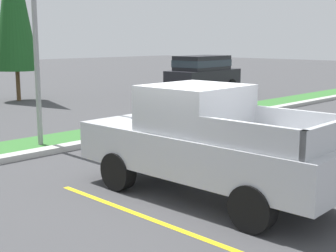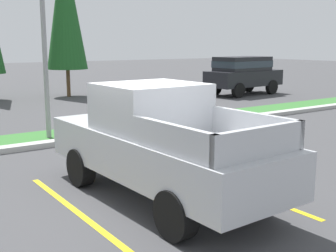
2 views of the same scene
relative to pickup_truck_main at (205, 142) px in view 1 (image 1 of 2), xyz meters
name	(u,v)px [view 1 (image 1 of 2)]	position (x,y,z in m)	size (l,w,h in m)	color
ground_plane	(191,196)	(-0.21, 0.16, -1.04)	(120.00, 120.00, 0.00)	#424244
parking_line_near	(147,218)	(-1.55, -0.05, -1.04)	(0.12, 4.80, 0.01)	yellow
parking_line_far	(253,179)	(1.55, -0.05, -1.04)	(0.12, 4.80, 0.01)	yellow
curb_strip	(48,151)	(-0.21, 5.16, -0.97)	(56.00, 0.40, 0.15)	#B2B2AD
grass_median	(27,146)	(-0.21, 6.26, -1.01)	(56.00, 1.80, 0.06)	#387533
pickup_truck_main	(205,142)	(0.00, 0.00, 0.00)	(2.10, 5.29, 2.10)	black
suv_distant	(203,72)	(13.08, 11.15, 0.20)	(4.73, 2.23, 2.10)	black
street_light	(37,0)	(0.10, 5.91, 2.91)	(0.24, 1.49, 6.81)	gray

